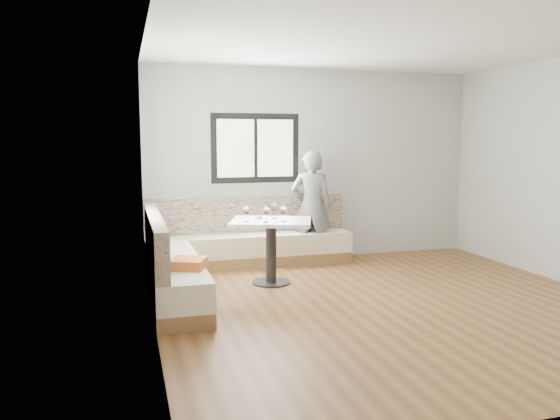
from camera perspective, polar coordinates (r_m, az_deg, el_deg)
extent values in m
cube|color=brown|center=(6.13, 11.45, -9.61)|extent=(5.00, 5.00, 0.01)
cube|color=white|center=(5.96, 12.17, 17.12)|extent=(5.00, 5.00, 0.01)
cube|color=#B7B7B2|center=(8.17, 3.60, 4.73)|extent=(5.00, 0.01, 2.80)
cube|color=#B7B7B2|center=(5.21, -13.38, 3.05)|extent=(0.01, 5.00, 2.80)
cube|color=black|center=(7.90, -2.57, 6.46)|extent=(1.30, 0.02, 1.00)
cube|color=black|center=(6.10, -13.76, 5.99)|extent=(0.02, 1.30, 1.00)
cube|color=brown|center=(7.79, -3.12, -5.21)|extent=(2.90, 0.55, 0.16)
cube|color=#EFE0C7|center=(7.75, -3.13, -3.59)|extent=(2.90, 0.55, 0.29)
cube|color=beige|center=(7.88, -3.49, -0.48)|extent=(2.90, 0.14, 0.50)
cube|color=brown|center=(6.27, -10.84, -8.45)|extent=(0.55, 2.25, 0.16)
cube|color=#EFE0C7|center=(6.21, -10.89, -6.46)|extent=(0.55, 2.25, 0.29)
cube|color=beige|center=(6.12, -12.89, -2.93)|extent=(0.14, 2.25, 0.50)
cube|color=orange|center=(5.75, -9.57, -5.53)|extent=(0.45, 0.45, 0.10)
cylinder|color=black|center=(6.85, -0.93, -7.56)|extent=(0.47, 0.47, 0.02)
cylinder|color=black|center=(6.76, -0.93, -4.56)|extent=(0.13, 0.13, 0.75)
cube|color=white|center=(6.69, -0.94, -1.23)|extent=(1.16, 1.03, 0.04)
imported|color=slate|center=(7.89, 3.31, 0.33)|extent=(0.69, 0.58, 1.62)
cylinder|color=white|center=(6.80, -2.23, -0.75)|extent=(0.09, 0.09, 0.04)
sphere|color=black|center=(6.81, -2.14, -0.66)|extent=(0.02, 0.02, 0.02)
sphere|color=black|center=(6.81, -2.33, -0.67)|extent=(0.02, 0.02, 0.02)
sphere|color=black|center=(6.79, -2.19, -0.69)|extent=(0.02, 0.02, 0.02)
cylinder|color=white|center=(6.54, -3.54, -1.22)|extent=(0.06, 0.06, 0.01)
cylinder|color=white|center=(6.53, -3.54, -0.83)|extent=(0.01, 0.01, 0.08)
ellipsoid|color=white|center=(6.52, -3.55, -0.01)|extent=(0.09, 0.09, 0.10)
cylinder|color=#3D010C|center=(6.53, -3.55, -0.24)|extent=(0.06, 0.06, 0.02)
cylinder|color=white|center=(6.49, -1.45, -1.28)|extent=(0.06, 0.06, 0.01)
cylinder|color=white|center=(6.49, -1.45, -0.88)|extent=(0.01, 0.01, 0.08)
ellipsoid|color=white|center=(6.47, -1.45, -0.06)|extent=(0.09, 0.09, 0.10)
cylinder|color=#3D010C|center=(6.48, -1.45, -0.28)|extent=(0.06, 0.06, 0.02)
cylinder|color=white|center=(6.53, 0.36, -1.22)|extent=(0.06, 0.06, 0.01)
cylinder|color=white|center=(6.53, 0.36, -0.83)|extent=(0.01, 0.01, 0.08)
ellipsoid|color=white|center=(6.51, 0.36, -0.01)|extent=(0.09, 0.09, 0.10)
cylinder|color=#3D010C|center=(6.52, 0.36, -0.23)|extent=(0.06, 0.06, 0.02)
cylinder|color=white|center=(6.80, -0.60, -0.88)|extent=(0.06, 0.06, 0.01)
cylinder|color=white|center=(6.80, -0.60, -0.50)|extent=(0.01, 0.01, 0.08)
ellipsoid|color=white|center=(6.78, -0.60, 0.29)|extent=(0.09, 0.09, 0.10)
cylinder|color=#3D010C|center=(6.79, -0.60, 0.07)|extent=(0.06, 0.06, 0.02)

